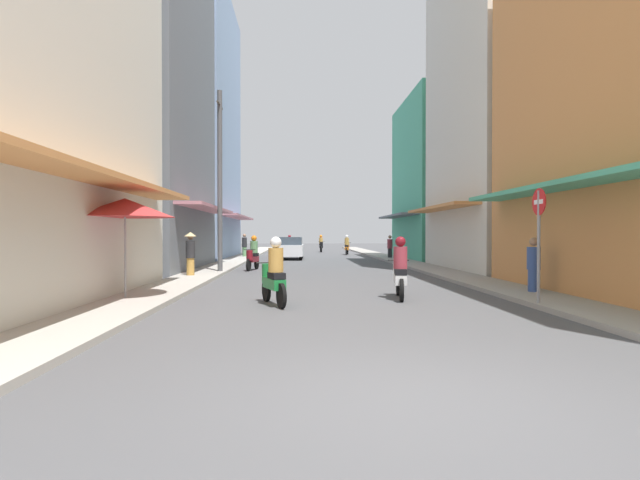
# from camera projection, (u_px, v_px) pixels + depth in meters

# --- Properties ---
(ground_plane) EXTENTS (117.64, 117.64, 0.00)m
(ground_plane) POSITION_uv_depth(u_px,v_px,m) (318.00, 263.00, 27.47)
(ground_plane) COLOR #4C4C4F
(sidewalk_left) EXTENTS (1.61, 61.47, 0.12)m
(sidewalk_left) POSITION_uv_depth(u_px,v_px,m) (231.00, 262.00, 27.26)
(sidewalk_left) COLOR #ADA89E
(sidewalk_left) RESTS_ON ground
(sidewalk_right) EXTENTS (1.61, 61.47, 0.12)m
(sidewalk_right) POSITION_uv_depth(u_px,v_px,m) (404.00, 262.00, 27.68)
(sidewalk_right) COLOR #9E9991
(sidewalk_right) RESTS_ON ground
(building_left_mid) EXTENTS (7.05, 9.40, 14.94)m
(building_left_mid) POSITION_uv_depth(u_px,v_px,m) (129.00, 104.00, 21.95)
(building_left_mid) COLOR slate
(building_left_mid) RESTS_ON ground
(building_left_far) EXTENTS (7.05, 11.28, 17.61)m
(building_left_far) POSITION_uv_depth(u_px,v_px,m) (186.00, 128.00, 32.92)
(building_left_far) COLOR #8CA5CC
(building_left_far) RESTS_ON ground
(building_right_mid) EXTENTS (7.05, 8.52, 16.23)m
(building_right_mid) POSITION_uv_depth(u_px,v_px,m) (516.00, 90.00, 21.95)
(building_right_mid) COLOR silver
(building_right_mid) RESTS_ON ground
(building_right_far) EXTENTS (7.05, 8.66, 10.21)m
(building_right_far) POSITION_uv_depth(u_px,v_px,m) (451.00, 180.00, 31.30)
(building_right_far) COLOR #4CB28C
(building_right_far) RESTS_ON ground
(motorbike_blue) EXTENTS (0.55, 1.81, 0.96)m
(motorbike_blue) POSITION_uv_depth(u_px,v_px,m) (279.00, 247.00, 44.27)
(motorbike_blue) COLOR black
(motorbike_blue) RESTS_ON ground
(motorbike_maroon) EXTENTS (0.62, 1.79, 1.58)m
(motorbike_maroon) POSITION_uv_depth(u_px,v_px,m) (253.00, 255.00, 22.21)
(motorbike_maroon) COLOR black
(motorbike_maroon) RESTS_ON ground
(motorbike_orange) EXTENTS (0.61, 1.79, 1.58)m
(motorbike_orange) POSITION_uv_depth(u_px,v_px,m) (347.00, 246.00, 39.12)
(motorbike_orange) COLOR black
(motorbike_orange) RESTS_ON ground
(motorbike_black) EXTENTS (0.55, 1.81, 1.58)m
(motorbike_black) POSITION_uv_depth(u_px,v_px,m) (321.00, 244.00, 44.68)
(motorbike_black) COLOR black
(motorbike_black) RESTS_ON ground
(motorbike_green) EXTENTS (0.76, 1.74, 1.58)m
(motorbike_green) POSITION_uv_depth(u_px,v_px,m) (274.00, 275.00, 11.28)
(motorbike_green) COLOR black
(motorbike_green) RESTS_ON ground
(motorbike_white) EXTENTS (0.55, 1.80, 1.58)m
(motorbike_white) POSITION_uv_depth(u_px,v_px,m) (400.00, 271.00, 12.41)
(motorbike_white) COLOR black
(motorbike_white) RESTS_ON ground
(motorbike_silver) EXTENTS (0.65, 1.78, 1.58)m
(motorbike_silver) POSITION_uv_depth(u_px,v_px,m) (290.00, 245.00, 41.84)
(motorbike_silver) COLOR black
(motorbike_silver) RESTS_ON ground
(parked_car) EXTENTS (1.89, 4.15, 1.45)m
(parked_car) POSITION_uv_depth(u_px,v_px,m) (290.00, 248.00, 31.99)
(parked_car) COLOR silver
(parked_car) RESTS_ON ground
(pedestrian_crossing) EXTENTS (0.34, 0.34, 1.55)m
(pedestrian_crossing) POSITION_uv_depth(u_px,v_px,m) (534.00, 267.00, 12.93)
(pedestrian_crossing) COLOR #334C8C
(pedestrian_crossing) RESTS_ON ground
(pedestrian_far) EXTENTS (0.44, 0.44, 1.72)m
(pedestrian_far) POSITION_uv_depth(u_px,v_px,m) (190.00, 252.00, 18.07)
(pedestrian_far) COLOR #BF8C3F
(pedestrian_far) RESTS_ON ground
(pedestrian_midway) EXTENTS (0.34, 0.34, 1.66)m
(pedestrian_midway) POSITION_uv_depth(u_px,v_px,m) (244.00, 246.00, 33.41)
(pedestrian_midway) COLOR #598C59
(pedestrian_midway) RESTS_ON ground
(pedestrian_foreground) EXTENTS (0.34, 0.34, 1.56)m
(pedestrian_foreground) POSITION_uv_depth(u_px,v_px,m) (390.00, 247.00, 31.85)
(pedestrian_foreground) COLOR #262628
(pedestrian_foreground) RESTS_ON ground
(vendor_umbrella) EXTENTS (2.31, 2.31, 2.49)m
(vendor_umbrella) POSITION_uv_depth(u_px,v_px,m) (125.00, 208.00, 11.69)
(vendor_umbrella) COLOR #99999E
(vendor_umbrella) RESTS_ON ground
(utility_pole) EXTENTS (0.20, 1.20, 7.52)m
(utility_pole) POSITION_uv_depth(u_px,v_px,m) (220.00, 181.00, 20.08)
(utility_pole) COLOR #4C4C4F
(utility_pole) RESTS_ON ground
(street_sign_no_entry) EXTENTS (0.07, 0.60, 2.65)m
(street_sign_no_entry) POSITION_uv_depth(u_px,v_px,m) (539.00, 230.00, 10.82)
(street_sign_no_entry) COLOR gray
(street_sign_no_entry) RESTS_ON ground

